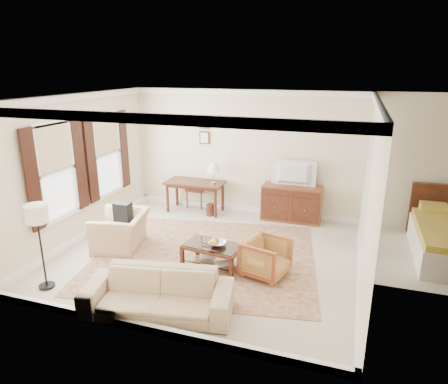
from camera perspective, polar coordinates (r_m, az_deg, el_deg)
The scene contains 20 objects.
room_shell at distance 6.93m, azimuth -2.39°, elevation 9.92°, with size 5.51×5.01×2.91m.
window_front at distance 7.90m, azimuth -22.87°, elevation 2.69°, with size 0.12×1.56×1.80m, color #CCB284, non-canonical shape.
window_rear at distance 9.13m, azimuth -16.38°, elevation 5.20°, with size 0.12×1.56×1.80m, color #CCB284, non-canonical shape.
doorway at distance 8.26m, azimuth 19.53°, elevation 0.23°, with size 0.10×1.12×2.25m, color white, non-canonical shape.
rug at distance 7.54m, azimuth -2.85°, elevation -9.13°, with size 4.01×3.43×0.01m, color #5C271E.
writing_desk at distance 9.59m, azimuth -4.16°, elevation 0.86°, with size 1.38×0.69×0.76m.
desk_chair at distance 9.97m, azimuth -3.92°, elevation 0.80°, with size 0.45×0.45×1.05m, color brown, non-canonical shape.
desk_lamp at distance 9.32m, azimuth -1.50°, elevation 2.72°, with size 0.32×0.32×0.50m, color silver, non-canonical shape.
framed_prints at distance 9.65m, azimuth -2.82°, elevation 8.87°, with size 0.25×0.04×0.68m, color #4F2516, non-canonical shape.
sideboard at distance 9.22m, azimuth 9.63°, elevation -1.58°, with size 1.33×0.51×0.82m, color brown.
tv at distance 8.95m, azimuth 9.90°, elevation 3.74°, with size 0.95×0.55×0.12m, color black.
coffee_table at distance 7.03m, azimuth -1.55°, elevation -8.28°, with size 1.08×0.72×0.43m.
fruit_bowl at distance 6.93m, azimuth -0.94°, elevation -7.27°, with size 0.42×0.42×0.10m, color silver.
book_a at distance 7.27m, azimuth -2.59°, elevation -8.77°, with size 0.28×0.04×0.38m, color brown.
book_b at distance 7.03m, azimuth -0.28°, elevation -9.76°, with size 0.28×0.03×0.38m, color brown.
striped_armchair at distance 6.79m, azimuth 6.00°, elevation -9.04°, with size 0.70×0.65×0.72m, color brown.
club_armchair at distance 7.99m, azimuth -14.57°, elevation -4.52°, with size 1.06×0.69×0.93m, color tan.
backpack at distance 7.99m, azimuth -14.25°, elevation -2.61°, with size 0.32×0.22×0.40m, color black.
sofa at distance 5.85m, azimuth -9.47°, elevation -13.28°, with size 2.10×0.61×0.82m, color tan.
floor_lamp at distance 6.71m, azimuth -25.15°, elevation -3.62°, with size 0.35×0.35×1.40m.
Camera 1 is at (2.43, -6.42, 3.38)m, focal length 32.00 mm.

